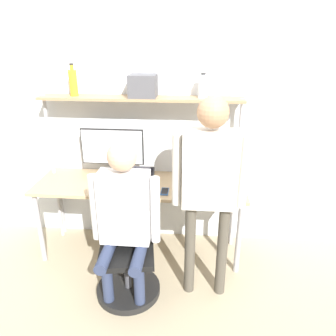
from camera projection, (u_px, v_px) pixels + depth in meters
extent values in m
plane|color=tan|center=(137.00, 270.00, 3.20)|extent=(12.00, 12.00, 0.00)
cube|color=silver|center=(144.00, 118.00, 3.33)|extent=(8.00, 0.06, 2.70)
cube|color=tan|center=(140.00, 185.00, 3.23)|extent=(2.05, 0.65, 0.03)
cylinder|color=#A5A5AA|center=(40.00, 228.00, 3.21)|extent=(0.05, 0.05, 0.75)
cylinder|color=#A5A5AA|center=(239.00, 238.00, 3.05)|extent=(0.05, 0.05, 0.75)
cylinder|color=#A5A5AA|center=(61.00, 203.00, 3.70)|extent=(0.05, 0.05, 0.75)
cylinder|color=#A5A5AA|center=(233.00, 210.00, 3.54)|extent=(0.05, 0.05, 0.75)
cube|color=#997A56|center=(140.00, 98.00, 3.09)|extent=(1.95, 0.26, 0.02)
cylinder|color=#B2B2B7|center=(54.00, 171.00, 3.47)|extent=(0.04, 0.04, 1.59)
cylinder|color=#B2B2B7|center=(236.00, 178.00, 3.31)|extent=(0.04, 0.04, 1.59)
cylinder|color=black|center=(114.00, 175.00, 3.39)|extent=(0.23, 0.23, 0.01)
cylinder|color=black|center=(114.00, 169.00, 3.36)|extent=(0.06, 0.06, 0.13)
cube|color=black|center=(112.00, 147.00, 3.28)|extent=(0.63, 0.01, 0.37)
cube|color=silver|center=(112.00, 147.00, 3.27)|extent=(0.61, 0.02, 0.34)
cube|color=#333338|center=(138.00, 189.00, 3.08)|extent=(0.29, 0.20, 0.01)
cube|color=black|center=(138.00, 190.00, 3.07)|extent=(0.24, 0.11, 0.00)
cube|color=#333338|center=(139.00, 177.00, 3.11)|extent=(0.29, 0.07, 0.19)
cube|color=black|center=(139.00, 177.00, 3.11)|extent=(0.25, 0.06, 0.17)
cube|color=#264C8C|center=(165.00, 191.00, 3.04)|extent=(0.07, 0.15, 0.01)
cube|color=black|center=(165.00, 191.00, 3.04)|extent=(0.06, 0.13, 0.00)
cylinder|color=black|center=(129.00, 289.00, 2.92)|extent=(0.56, 0.56, 0.06)
cylinder|color=#4C4C51|center=(128.00, 271.00, 2.85)|extent=(0.06, 0.06, 0.34)
cube|color=black|center=(127.00, 253.00, 2.78)|extent=(0.53, 0.53, 0.05)
cube|color=black|center=(126.00, 214.00, 2.88)|extent=(0.42, 0.11, 0.45)
cylinder|color=#2D3856|center=(108.00, 284.00, 2.71)|extent=(0.09, 0.09, 0.45)
cylinder|color=#2D3856|center=(139.00, 286.00, 2.68)|extent=(0.09, 0.09, 0.45)
cylinder|color=#2D3856|center=(106.00, 255.00, 2.63)|extent=(0.10, 0.38, 0.10)
cylinder|color=#2D3856|center=(139.00, 257.00, 2.61)|extent=(0.10, 0.38, 0.10)
cube|color=silver|center=(125.00, 207.00, 2.65)|extent=(0.41, 0.20, 0.61)
cylinder|color=silver|center=(95.00, 208.00, 2.67)|extent=(0.08, 0.08, 0.58)
cylinder|color=silver|center=(155.00, 210.00, 2.63)|extent=(0.08, 0.08, 0.58)
sphere|color=#D8AD8C|center=(122.00, 156.00, 2.48)|extent=(0.23, 0.23, 0.23)
cylinder|color=#4C473D|center=(190.00, 249.00, 2.80)|extent=(0.09, 0.09, 0.87)
cylinder|color=#4C473D|center=(222.00, 251.00, 2.78)|extent=(0.09, 0.09, 0.87)
cube|color=beige|center=(210.00, 170.00, 2.51)|extent=(0.42, 0.20, 0.62)
cylinder|color=beige|center=(177.00, 170.00, 2.54)|extent=(0.08, 0.08, 0.58)
cylinder|color=beige|center=(244.00, 173.00, 2.49)|extent=(0.08, 0.08, 0.58)
sphere|color=tan|center=(213.00, 112.00, 2.34)|extent=(0.24, 0.24, 0.24)
cylinder|color=silver|center=(203.00, 88.00, 3.01)|extent=(0.09, 0.09, 0.18)
cylinder|color=silver|center=(203.00, 76.00, 2.97)|extent=(0.04, 0.04, 0.03)
cylinder|color=black|center=(203.00, 74.00, 2.96)|extent=(0.04, 0.04, 0.01)
cylinder|color=gold|center=(73.00, 83.00, 3.10)|extent=(0.08, 0.08, 0.24)
cylinder|color=gold|center=(72.00, 67.00, 3.04)|extent=(0.03, 0.03, 0.04)
cylinder|color=black|center=(71.00, 64.00, 3.03)|extent=(0.04, 0.04, 0.01)
cube|color=#4C4C51|center=(143.00, 86.00, 3.05)|extent=(0.25, 0.24, 0.21)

